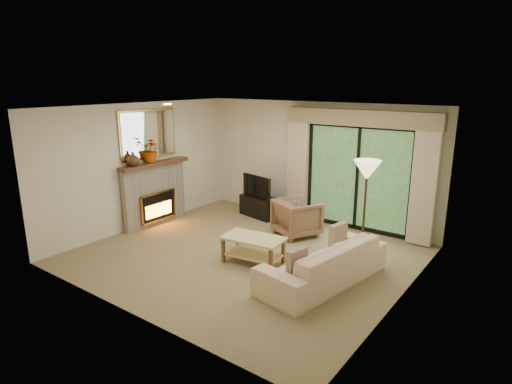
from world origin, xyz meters
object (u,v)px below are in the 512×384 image
Objects in this scene: sofa at (323,262)px; coffee_table at (253,250)px; media_console at (259,206)px; armchair at (297,218)px.

sofa is 2.18× the size of coffee_table.
coffee_table is (1.43, -2.16, -0.00)m from media_console.
coffee_table is at bearing -77.03° from sofa.
media_console is 3.43m from sofa.
sofa reaches higher than media_console.
armchair is at bearing -127.95° from sofa.
sofa is at bearing -4.04° from coffee_table.
coffee_table is (-1.29, -0.07, -0.10)m from sofa.
sofa is at bearing 159.16° from armchair.
coffee_table is at bearing -44.96° from media_console.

